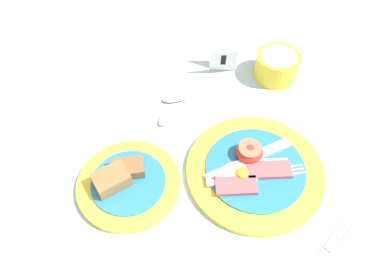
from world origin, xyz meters
name	(u,v)px	position (x,y,z in m)	size (l,w,h in m)	color
ground_plane	(216,166)	(0.00, 0.00, 0.00)	(3.00, 3.00, 0.00)	#A3BCD1
breakfast_plate	(254,169)	(0.07, -0.02, 0.01)	(0.26, 0.26, 0.04)	yellow
bread_plate	(127,182)	(-0.17, -0.04, 0.01)	(0.19, 0.19, 0.04)	yellow
sugar_cup	(277,65)	(0.15, 0.25, 0.03)	(0.10, 0.10, 0.06)	yellow
number_card	(223,57)	(0.03, 0.28, 0.04)	(0.06, 0.05, 0.07)	white
teaspoon_by_saucer	(178,108)	(-0.07, 0.15, 0.01)	(0.14, 0.16, 0.01)	silver
teaspoon_near_cup	(166,100)	(-0.10, 0.17, 0.01)	(0.19, 0.07, 0.01)	silver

